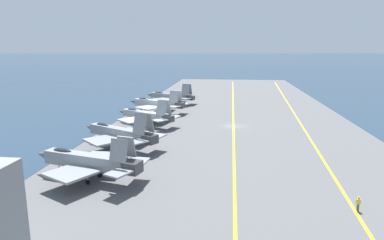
% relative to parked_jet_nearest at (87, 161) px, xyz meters
% --- Properties ---
extents(ground_plane, '(2000.00, 2000.00, 0.00)m').
position_rel_parked_jet_nearest_xyz_m(ground_plane, '(33.57, -18.92, -3.02)').
color(ground_plane, '#23384C').
extents(carrier_deck, '(222.39, 54.20, 0.40)m').
position_rel_parked_jet_nearest_xyz_m(carrier_deck, '(33.57, -18.92, -2.82)').
color(carrier_deck, '#565659').
rests_on(carrier_deck, ground).
extents(deck_stripe_foul_line, '(199.82, 12.14, 0.01)m').
position_rel_parked_jet_nearest_xyz_m(deck_stripe_foul_line, '(33.57, -33.82, -2.61)').
color(deck_stripe_foul_line, yellow).
rests_on(deck_stripe_foul_line, carrier_deck).
extents(deck_stripe_centerline, '(200.15, 0.36, 0.01)m').
position_rel_parked_jet_nearest_xyz_m(deck_stripe_centerline, '(33.57, -18.92, -2.61)').
color(deck_stripe_centerline, yellow).
rests_on(deck_stripe_centerline, carrier_deck).
extents(parked_jet_nearest, '(11.94, 16.20, 6.23)m').
position_rel_parked_jet_nearest_xyz_m(parked_jet_nearest, '(0.00, 0.00, 0.00)').
color(parked_jet_nearest, gray).
rests_on(parked_jet_nearest, carrier_deck).
extents(parked_jet_second, '(13.05, 16.54, 6.69)m').
position_rel_parked_jet_nearest_xyz_m(parked_jet_second, '(14.67, 0.57, 0.02)').
color(parked_jet_second, gray).
rests_on(parked_jet_second, carrier_deck).
extents(parked_jet_third, '(13.04, 15.57, 6.23)m').
position_rel_parked_jet_nearest_xyz_m(parked_jet_third, '(31.57, 0.27, -0.23)').
color(parked_jet_third, '#9EA3A8').
rests_on(parked_jet_third, carrier_deck).
extents(parked_jet_fourth, '(13.47, 16.81, 6.20)m').
position_rel_parked_jet_nearest_xyz_m(parked_jet_fourth, '(46.89, 1.09, -0.11)').
color(parked_jet_fourth, '#A8AAAF').
rests_on(parked_jet_fourth, carrier_deck).
extents(parked_jet_fifth, '(12.99, 16.93, 6.32)m').
position_rel_parked_jet_nearest_xyz_m(parked_jet_fifth, '(62.59, 0.15, -0.38)').
color(parked_jet_fifth, gray).
rests_on(parked_jet_fifth, carrier_deck).
extents(crew_yellow_vest, '(0.39, 0.45, 1.67)m').
position_rel_parked_jet_nearest_xyz_m(crew_yellow_vest, '(-5.12, -31.78, -1.70)').
color(crew_yellow_vest, '#4C473D').
rests_on(crew_yellow_vest, carrier_deck).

